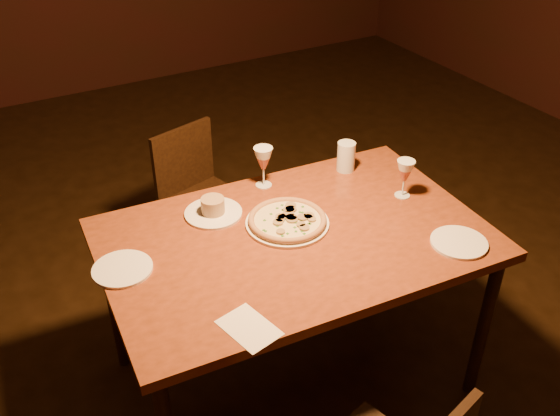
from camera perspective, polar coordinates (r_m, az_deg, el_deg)
floor at (r=3.11m, az=3.04°, el=-10.94°), size 7.00×7.00×0.00m
dining_table at (r=2.42m, az=1.35°, el=-3.81°), size 1.51×1.03×0.78m
chair_far at (r=3.31m, az=-7.44°, el=1.42°), size 0.46×0.46×0.77m
pizza_plate at (r=2.43m, az=0.67°, el=-1.14°), size 0.33×0.33×0.04m
ramekin_saucer at (r=2.50m, az=-6.14°, el=-0.11°), size 0.23×0.23×0.07m
wine_glass_far at (r=2.64m, az=-1.53°, el=3.77°), size 0.08×0.08×0.18m
wine_glass_right at (r=2.62m, az=11.29°, el=2.66°), size 0.08×0.08×0.17m
water_tumbler at (r=2.79m, az=6.06°, el=4.71°), size 0.08×0.08×0.13m
side_plate_left at (r=2.28m, az=-14.21°, el=-5.42°), size 0.21×0.21×0.01m
side_plate_near at (r=2.43m, az=16.04°, el=-3.05°), size 0.21×0.21×0.01m
menu_card at (r=2.00m, az=-2.85°, el=-10.89°), size 0.17×0.22×0.00m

